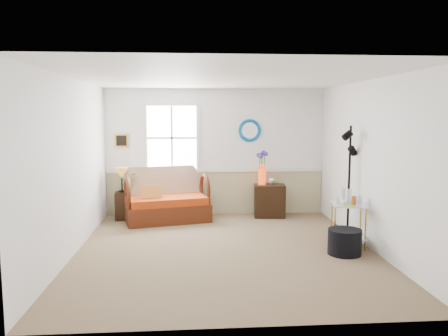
{
  "coord_description": "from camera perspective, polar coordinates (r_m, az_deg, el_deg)",
  "views": [
    {
      "loc": [
        -0.5,
        -6.5,
        2.04
      ],
      "look_at": [
        0.03,
        0.61,
        1.19
      ],
      "focal_mm": 35.0,
      "sensor_mm": 36.0,
      "label": 1
    }
  ],
  "objects": [
    {
      "name": "lamp_stand",
      "position": [
        8.91,
        -12.98,
        -4.83
      ],
      "size": [
        0.33,
        0.33,
        0.55
      ],
      "primitive_type": null,
      "rotation": [
        0.0,
        0.0,
        0.06
      ],
      "color": "black",
      "rests_on": "floor"
    },
    {
      "name": "chair_rail",
      "position": [
        9.05,
        -1.06,
        -0.34
      ],
      "size": [
        4.46,
        0.04,
        0.06
      ],
      "primitive_type": "cube",
      "color": "white",
      "rests_on": "walls"
    },
    {
      "name": "ceiling",
      "position": [
        6.54,
        0.13,
        11.68
      ],
      "size": [
        4.5,
        5.0,
        0.01
      ],
      "primitive_type": "cube",
      "color": "white",
      "rests_on": "walls"
    },
    {
      "name": "walls",
      "position": [
        6.56,
        0.13,
        0.29
      ],
      "size": [
        4.51,
        5.01,
        2.6
      ],
      "color": "white",
      "rests_on": "floor"
    },
    {
      "name": "floor_lamp",
      "position": [
        7.52,
        16.01,
        -1.86
      ],
      "size": [
        0.33,
        0.33,
        1.89
      ],
      "primitive_type": null,
      "rotation": [
        0.0,
        0.0,
        0.25
      ],
      "color": "black",
      "rests_on": "floor"
    },
    {
      "name": "tabletop_items",
      "position": [
        7.11,
        15.97,
        -3.59
      ],
      "size": [
        0.52,
        0.52,
        0.23
      ],
      "primitive_type": null,
      "rotation": [
        0.0,
        0.0,
        -0.6
      ],
      "color": "silver",
      "rests_on": "side_table"
    },
    {
      "name": "floor",
      "position": [
        6.83,
        0.13,
        -10.61
      ],
      "size": [
        4.5,
        5.0,
        0.01
      ],
      "primitive_type": "cube",
      "color": "brown",
      "rests_on": "ground"
    },
    {
      "name": "flower_vase",
      "position": [
        8.88,
        5.01,
        -0.01
      ],
      "size": [
        0.26,
        0.26,
        0.67
      ],
      "primitive_type": null,
      "rotation": [
        0.0,
        0.0,
        -0.42
      ],
      "color": "#EC400E",
      "rests_on": "cabinet"
    },
    {
      "name": "cabinet",
      "position": [
        8.94,
        5.97,
        -4.28
      ],
      "size": [
        0.65,
        0.46,
        0.66
      ],
      "primitive_type": null,
      "rotation": [
        0.0,
        0.0,
        -0.1
      ],
      "color": "black",
      "rests_on": "floor"
    },
    {
      "name": "mirror",
      "position": [
        9.06,
        3.36,
        4.93
      ],
      "size": [
        0.47,
        0.07,
        0.47
      ],
      "primitive_type": "torus",
      "rotation": [
        1.57,
        0.0,
        0.0
      ],
      "color": "#0273B8",
      "rests_on": "walls"
    },
    {
      "name": "loveseat",
      "position": [
        8.61,
        -7.46,
        -3.47
      ],
      "size": [
        1.76,
        1.26,
        1.04
      ],
      "primitive_type": null,
      "rotation": [
        0.0,
        0.0,
        0.25
      ],
      "color": "#4D1909",
      "rests_on": "floor"
    },
    {
      "name": "picture",
      "position": [
        9.1,
        -13.25,
        3.51
      ],
      "size": [
        0.28,
        0.03,
        0.28
      ],
      "primitive_type": "cube",
      "color": "gold",
      "rests_on": "walls"
    },
    {
      "name": "throw_pillow",
      "position": [
        8.5,
        -9.44,
        -3.52
      ],
      "size": [
        0.4,
        0.12,
        0.39
      ],
      "primitive_type": null,
      "rotation": [
        0.0,
        0.0,
        0.06
      ],
      "color": "#C1561A",
      "rests_on": "loveseat"
    },
    {
      "name": "wainscot",
      "position": [
        9.13,
        -1.06,
        -3.26
      ],
      "size": [
        4.46,
        0.02,
        0.9
      ],
      "primitive_type": "cube",
      "color": "tan",
      "rests_on": "walls"
    },
    {
      "name": "potted_plant",
      "position": [
        8.82,
        -12.25,
        -2.08
      ],
      "size": [
        0.36,
        0.4,
        0.31
      ],
      "primitive_type": "imported",
      "rotation": [
        0.0,
        0.0,
        -0.01
      ],
      "color": "#497E34",
      "rests_on": "lamp_stand"
    },
    {
      "name": "window",
      "position": [
        8.99,
        -6.82,
        3.92
      ],
      "size": [
        1.14,
        0.06,
        1.44
      ],
      "primitive_type": null,
      "color": "white",
      "rests_on": "walls"
    },
    {
      "name": "table_lamp",
      "position": [
        8.79,
        -13.2,
        -1.53
      ],
      "size": [
        0.29,
        0.29,
        0.49
      ],
      "primitive_type": null,
      "rotation": [
        0.0,
        0.0,
        -0.06
      ],
      "color": "orange",
      "rests_on": "lamp_stand"
    },
    {
      "name": "ottoman",
      "position": [
        6.8,
        15.48,
        -9.27
      ],
      "size": [
        0.56,
        0.56,
        0.38
      ],
      "primitive_type": "cylinder",
      "rotation": [
        0.0,
        0.0,
        0.15
      ],
      "color": "black",
      "rests_on": "floor"
    },
    {
      "name": "side_table",
      "position": [
        7.19,
        15.9,
        -7.16
      ],
      "size": [
        0.64,
        0.64,
        0.68
      ],
      "primitive_type": null,
      "rotation": [
        0.0,
        0.0,
        -0.22
      ],
      "color": "gold",
      "rests_on": "floor"
    }
  ]
}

